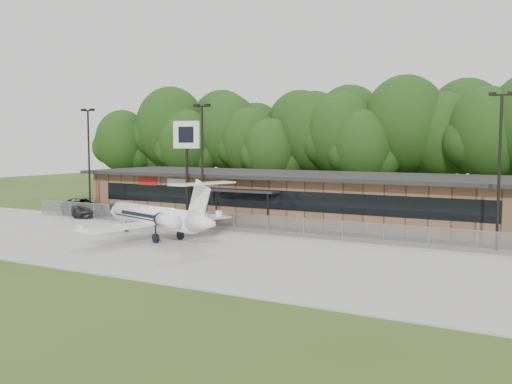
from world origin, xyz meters
The scene contains 12 objects.
ground centered at (0.00, 0.00, 0.00)m, with size 160.00×160.00×0.00m, color #304217.
apron centered at (0.00, 8.00, 0.04)m, with size 64.00×18.00×0.08m, color #9E9B93.
parking_lot centered at (0.00, 19.50, 0.03)m, with size 50.00×9.00×0.06m, color #383835.
terminal centered at (0.00, 23.94, 2.18)m, with size 41.00×11.65×4.30m.
fence centered at (0.00, 15.00, 0.78)m, with size 46.00×0.04×1.52m.
treeline centered at (0.00, 42.00, 7.50)m, with size 72.00×12.00×15.00m, color #163C13, non-canonical shape.
light_pole_left centered at (-18.00, 16.50, 5.98)m, with size 1.55×0.30×10.23m.
light_pole_mid centered at (-5.00, 16.50, 5.98)m, with size 1.55×0.30×10.23m.
light_pole_right centered at (18.00, 16.50, 5.98)m, with size 1.55×0.30×10.23m.
business_jet centered at (-3.86, 9.22, 1.63)m, with size 13.43×12.04×4.56m.
suv centered at (-18.77, 16.44, 0.88)m, with size 2.91×6.31×1.75m, color #303032.
pole_sign centered at (-6.81, 16.79, 6.79)m, with size 2.32×0.85×8.88m.
Camera 1 is at (22.19, -22.89, 7.02)m, focal length 40.00 mm.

